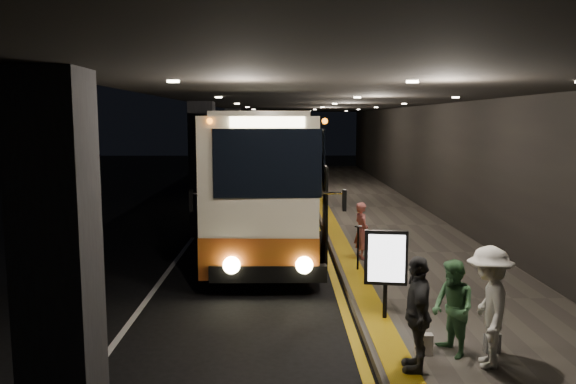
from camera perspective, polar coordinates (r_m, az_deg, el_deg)
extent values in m
plane|color=black|center=(14.88, -4.86, -7.54)|extent=(90.00, 90.00, 0.00)
cube|color=silver|center=(19.92, -9.00, -3.76)|extent=(0.12, 50.00, 0.01)
cube|color=gold|center=(19.75, 3.02, -3.77)|extent=(0.18, 50.00, 0.01)
cube|color=#514C44|center=(20.03, 9.90, -3.51)|extent=(4.50, 50.00, 0.15)
cube|color=gold|center=(19.76, 4.48, -3.33)|extent=(0.50, 50.00, 0.01)
cube|color=black|center=(20.24, 16.38, 4.76)|extent=(0.10, 50.00, 6.00)
cube|color=black|center=(7.03, -22.32, -6.59)|extent=(0.80, 0.80, 4.40)
cube|color=black|center=(18.58, -8.67, 2.29)|extent=(0.80, 0.80, 4.40)
cube|color=black|center=(30.49, -5.56, 4.31)|extent=(0.80, 0.80, 4.40)
cube|color=black|center=(19.40, 3.57, 9.67)|extent=(9.00, 50.00, 0.40)
cube|color=beige|center=(17.84, -1.61, 2.01)|extent=(2.96, 12.38, 3.49)
cube|color=#963015|center=(18.00, -1.60, -2.06)|extent=(2.98, 12.40, 0.92)
cube|color=black|center=(11.61, -2.10, 2.91)|extent=(2.26, 0.13, 1.44)
cube|color=black|center=(12.11, -2.04, -8.26)|extent=(2.52, 0.33, 0.36)
cylinder|color=black|center=(14.32, -6.51, -6.04)|extent=(0.29, 1.03, 1.03)
cylinder|color=black|center=(14.28, 2.86, -6.04)|extent=(0.29, 1.03, 1.03)
cylinder|color=black|center=(22.15, -4.43, -1.23)|extent=(0.29, 1.03, 1.03)
cylinder|color=black|center=(22.12, 1.58, -1.22)|extent=(0.29, 1.03, 1.03)
sphere|color=#FFEAA5|center=(12.01, -5.76, -7.41)|extent=(0.37, 0.37, 0.37)
sphere|color=#FFEAA5|center=(11.97, 1.66, -7.42)|extent=(0.37, 0.37, 0.37)
cube|color=#FFF2BF|center=(11.57, -2.12, 7.11)|extent=(1.54, 0.10, 0.23)
cube|color=beige|center=(32.97, -1.03, 4.53)|extent=(2.87, 12.46, 3.51)
cube|color=#963015|center=(33.06, -1.02, 2.29)|extent=(2.89, 12.48, 0.93)
cube|color=black|center=(26.71, -1.11, 5.51)|extent=(2.27, 0.11, 1.45)
cube|color=black|center=(26.97, -1.09, 0.46)|extent=(2.54, 0.31, 0.36)
cylinder|color=black|center=(29.22, -3.36, 0.89)|extent=(0.29, 1.03, 1.03)
cylinder|color=black|center=(29.20, 1.24, 0.90)|extent=(0.29, 1.03, 1.03)
cylinder|color=black|center=(37.23, -2.79, 2.30)|extent=(0.29, 1.03, 1.03)
cylinder|color=black|center=(37.22, 0.82, 2.31)|extent=(0.29, 1.03, 1.03)
cube|color=beige|center=(45.71, -0.99, 5.06)|extent=(2.33, 11.16, 3.16)
cube|color=#963015|center=(45.77, -0.98, 3.61)|extent=(2.35, 11.18, 0.84)
cube|color=black|center=(40.08, -1.03, 5.73)|extent=(2.05, 0.06, 1.30)
cube|color=black|center=(40.28, -1.02, 2.69)|extent=(2.28, 0.25, 0.33)
cylinder|color=black|center=(42.29, -2.42, 2.84)|extent=(0.26, 0.93, 0.93)
cylinder|color=black|center=(42.28, 0.41, 2.85)|extent=(0.26, 0.93, 0.93)
cylinder|color=black|center=(49.52, -2.17, 3.51)|extent=(0.26, 0.93, 0.93)
cylinder|color=black|center=(49.51, 0.25, 3.52)|extent=(0.26, 0.93, 0.93)
imported|color=#BB5C57|center=(15.03, 7.48, -3.89)|extent=(0.51, 0.63, 1.51)
imported|color=#417649|center=(9.29, 16.41, -11.25)|extent=(0.64, 0.84, 1.52)
imported|color=white|center=(9.03, 19.72, -10.90)|extent=(0.79, 1.27, 1.83)
imported|color=#45464A|center=(8.60, 13.01, -11.93)|extent=(0.67, 1.08, 1.73)
cube|color=black|center=(9.78, 20.04, -14.20)|extent=(0.26, 0.14, 0.31)
cube|color=silver|center=(9.39, 13.63, -14.79)|extent=(0.27, 0.17, 0.33)
cylinder|color=black|center=(10.76, 9.82, -10.89)|extent=(0.08, 0.08, 0.65)
cube|color=black|center=(10.53, 9.92, -6.59)|extent=(0.79, 0.22, 1.02)
cube|color=white|center=(10.47, 9.98, -6.66)|extent=(0.66, 0.12, 0.88)
cylinder|color=black|center=(13.91, 7.12, -5.68)|extent=(0.05, 0.05, 1.09)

